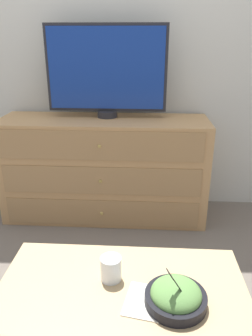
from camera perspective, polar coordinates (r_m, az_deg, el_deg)
The scene contains 8 objects.
ground_plane at distance 2.82m, azimuth -2.95°, elevation -5.29°, with size 12.00×12.00×0.00m, color #70665B.
wall_back at distance 2.54m, azimuth -3.49°, elevation 22.12°, with size 12.00×0.05×2.60m.
dresser at distance 2.44m, azimuth -3.79°, elevation -0.14°, with size 1.48×0.46×0.75m.
tv at distance 2.34m, azimuth -3.42°, elevation 16.60°, with size 0.83×0.14×0.62m.
coffee_table at distance 1.35m, azimuth -0.69°, elevation -21.75°, with size 0.93×0.49×0.42m.
takeout_bowl at distance 1.23m, azimuth 8.66°, elevation -21.18°, with size 0.22×0.22×0.17m.
drink_cup at distance 1.31m, azimuth -2.62°, elevation -17.29°, with size 0.08×0.08×0.10m.
napkin at distance 1.24m, azimuth 4.09°, elevation -22.21°, with size 0.20×0.20×0.00m.
Camera 1 is at (0.30, -2.50, 1.28)m, focal length 35.00 mm.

